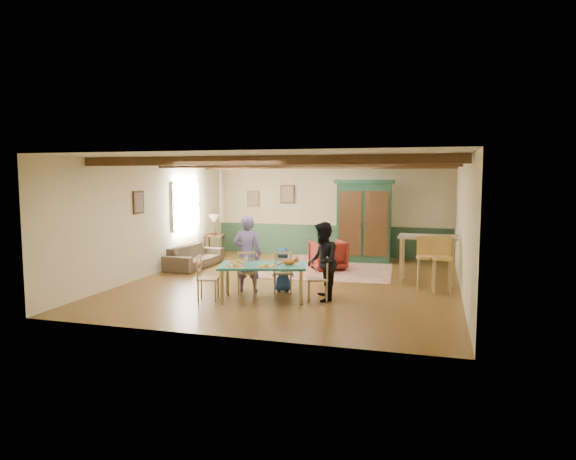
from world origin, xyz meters
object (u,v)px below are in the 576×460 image
(table_lamp, at_px, (214,225))
(person_woman, at_px, (323,261))
(dining_chair_end_right, at_px, (318,278))
(sofa, at_px, (194,256))
(dining_table, at_px, (263,282))
(dining_chair_far_right, at_px, (283,271))
(dining_chair_end_left, at_px, (208,277))
(armchair, at_px, (328,255))
(bar_stool_right, at_px, (442,265))
(cat, at_px, (289,261))
(armoire, at_px, (364,221))
(person_man, at_px, (247,254))
(counter_table, at_px, (427,259))
(person_child, at_px, (283,270))
(bar_stool_left, at_px, (426,263))
(dining_chair_far_left, at_px, (247,271))
(end_table, at_px, (214,246))

(table_lamp, bearing_deg, person_woman, -45.84)
(dining_chair_end_right, bearing_deg, sofa, -139.01)
(dining_table, distance_m, dining_chair_far_right, 0.75)
(dining_chair_end_left, distance_m, armchair, 4.01)
(table_lamp, relative_size, bar_stool_right, 0.52)
(dining_chair_end_left, bearing_deg, sofa, 15.59)
(dining_chair_far_right, xyz_separation_m, table_lamp, (-3.21, 3.81, 0.51))
(person_woman, xyz_separation_m, sofa, (-3.94, 2.59, -0.46))
(cat, relative_size, armoire, 0.14)
(person_man, relative_size, counter_table, 1.24)
(sofa, bearing_deg, dining_table, -132.83)
(table_lamp, bearing_deg, bar_stool_right, -25.13)
(person_man, bearing_deg, armchair, -125.70)
(dining_chair_end_right, bearing_deg, person_child, -136.85)
(dining_chair_end_right, distance_m, person_man, 1.61)
(dining_chair_far_right, bearing_deg, counter_table, -162.12)
(bar_stool_left, bearing_deg, person_woman, -145.17)
(person_man, bearing_deg, bar_stool_right, 179.56)
(dining_chair_far_left, xyz_separation_m, person_man, (-0.02, 0.07, 0.35))
(person_woman, distance_m, end_table, 5.93)
(person_man, bearing_deg, sofa, -59.33)
(dining_chair_far_left, distance_m, armoire, 4.76)
(dining_chair_far_right, distance_m, counter_table, 3.30)
(bar_stool_left, bearing_deg, cat, -148.40)
(dining_table, xyz_separation_m, sofa, (-2.85, 2.88, -0.06))
(dining_chair_end_left, xyz_separation_m, table_lamp, (-2.03, 4.80, 0.51))
(bar_stool_left, bearing_deg, dining_chair_far_right, -162.96)
(dining_table, xyz_separation_m, table_lamp, (-3.03, 4.53, 0.61))
(table_lamp, relative_size, counter_table, 0.47)
(armoire, relative_size, end_table, 3.47)
(dining_chair_end_left, xyz_separation_m, sofa, (-1.85, 3.14, -0.15))
(end_table, bearing_deg, bar_stool_right, -25.13)
(cat, xyz_separation_m, table_lamp, (-3.53, 4.49, 0.19))
(dining_chair_far_right, height_order, sofa, dining_chair_far_right)
(dining_table, relative_size, bar_stool_left, 1.46)
(person_child, bearing_deg, bar_stool_right, 179.46)
(person_woman, distance_m, person_child, 1.09)
(person_child, height_order, end_table, person_child)
(dining_chair_end_right, xyz_separation_m, counter_table, (1.96, 2.24, 0.09))
(dining_chair_far_left, relative_size, counter_table, 0.68)
(armchair, xyz_separation_m, table_lamp, (-3.58, 1.10, 0.57))
(dining_table, bearing_deg, dining_chair_end_right, 14.85)
(dining_table, bearing_deg, end_table, 123.78)
(dining_chair_far_right, height_order, dining_chair_end_right, same)
(person_child, height_order, armoire, armoire)
(cat, height_order, end_table, cat)
(person_child, xyz_separation_m, bar_stool_left, (2.78, 0.96, 0.10))
(dining_chair_end_right, height_order, bar_stool_left, bar_stool_left)
(armoire, distance_m, bar_stool_right, 3.93)
(dining_table, height_order, cat, cat)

